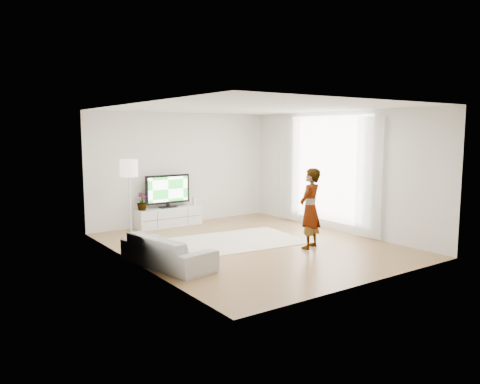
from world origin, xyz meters
TOP-DOWN VIEW (x-y plane):
  - floor at (0.00, 0.00)m, footprint 6.00×6.00m
  - ceiling at (0.00, 0.00)m, footprint 6.00×6.00m
  - wall_left at (-2.50, 0.00)m, footprint 0.02×6.00m
  - wall_right at (2.50, 0.00)m, footprint 0.02×6.00m
  - wall_back at (0.00, 3.00)m, footprint 5.00×0.02m
  - wall_front at (0.00, -3.00)m, footprint 5.00×0.02m
  - window at (2.48, 0.30)m, footprint 0.01×2.60m
  - curtain_near at (2.40, -1.00)m, footprint 0.04×0.70m
  - curtain_far at (2.40, 1.60)m, footprint 0.04×0.70m
  - media_console at (-0.52, 2.76)m, footprint 1.65×0.47m
  - television at (-0.52, 2.79)m, footprint 1.17×0.23m
  - game_console at (0.20, 2.76)m, footprint 0.08×0.16m
  - potted_plant at (-1.22, 2.77)m, footprint 0.29×0.29m
  - rug at (-0.01, 0.47)m, footprint 2.79×2.14m
  - player at (0.76, -0.91)m, footprint 0.68×0.57m
  - sofa at (-2.10, -0.36)m, footprint 1.07×1.97m
  - floor_lamp at (-1.81, 2.02)m, footprint 0.39×0.39m

SIDE VIEW (x-z plane):
  - floor at x=0.00m, z-range 0.00..0.00m
  - rug at x=-0.01m, z-range 0.00..0.01m
  - media_console at x=-0.52m, z-range 0.00..0.46m
  - sofa at x=-2.10m, z-range 0.00..0.55m
  - game_console at x=0.20m, z-range 0.46..0.67m
  - potted_plant at x=-1.22m, z-range 0.46..0.89m
  - player at x=0.76m, z-range 0.01..1.61m
  - television at x=-0.52m, z-range 0.50..1.31m
  - curtain_near at x=2.40m, z-range 0.05..2.65m
  - curtain_far at x=2.40m, z-range 0.05..2.65m
  - wall_left at x=-2.50m, z-range 0.00..2.80m
  - wall_right at x=2.50m, z-range 0.00..2.80m
  - wall_back at x=0.00m, z-range 0.00..2.80m
  - wall_front at x=0.00m, z-range 0.00..2.80m
  - window at x=2.48m, z-range 0.20..2.70m
  - floor_lamp at x=-1.81m, z-range 0.60..2.33m
  - ceiling at x=0.00m, z-range 2.80..2.80m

